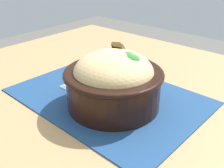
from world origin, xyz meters
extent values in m
cube|color=#99754C|center=(0.00, 0.00, 0.72)|extent=(1.11, 0.87, 0.03)
cylinder|color=olive|center=(0.49, -0.37, 0.35)|extent=(0.04, 0.04, 0.70)
cube|color=navy|center=(0.04, 0.02, 0.73)|extent=(0.44, 0.32, 0.00)
cylinder|color=black|center=(0.00, 0.05, 0.77)|extent=(0.20, 0.20, 0.08)
torus|color=black|center=(0.00, 0.05, 0.81)|extent=(0.21, 0.21, 0.01)
ellipsoid|color=tan|center=(0.00, 0.05, 0.81)|extent=(0.23, 0.23, 0.09)
sphere|color=#30742C|center=(-0.02, 0.03, 0.84)|extent=(0.04, 0.04, 0.04)
sphere|color=#30742C|center=(-0.03, 0.03, 0.84)|extent=(0.04, 0.04, 0.04)
cylinder|color=orange|center=(-0.01, 0.04, 0.83)|extent=(0.01, 0.03, 0.01)
cylinder|color=orange|center=(-0.02, 0.05, 0.83)|extent=(0.03, 0.04, 0.01)
cylinder|color=orange|center=(0.01, 0.05, 0.83)|extent=(0.02, 0.04, 0.01)
cube|color=brown|center=(0.02, 0.00, 0.84)|extent=(0.03, 0.05, 0.04)
cube|color=brown|center=(0.03, 0.00, 0.84)|extent=(0.04, 0.04, 0.04)
cube|color=silver|center=(0.14, -0.02, 0.73)|extent=(0.01, 0.07, 0.00)
cube|color=silver|center=(0.14, 0.02, 0.73)|extent=(0.01, 0.01, 0.00)
cube|color=silver|center=(0.14, 0.04, 0.73)|extent=(0.02, 0.03, 0.00)
cube|color=silver|center=(0.15, 0.06, 0.73)|extent=(0.00, 0.02, 0.00)
cube|color=silver|center=(0.15, 0.06, 0.73)|extent=(0.00, 0.02, 0.00)
cube|color=silver|center=(0.14, 0.06, 0.73)|extent=(0.00, 0.02, 0.00)
cube|color=silver|center=(0.14, 0.06, 0.73)|extent=(0.00, 0.02, 0.00)
camera|label=1|loc=(-0.33, 0.43, 1.03)|focal=42.44mm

